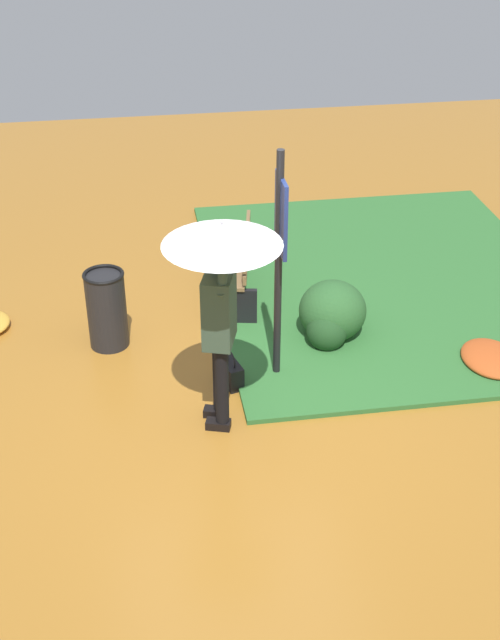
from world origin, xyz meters
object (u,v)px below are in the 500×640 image
handbag (231,373)px  trash_bin (107,309)px  person_with_umbrella (221,274)px  info_sign_post (280,242)px  park_bench (235,265)px

handbag → trash_bin: bearing=-128.3°
person_with_umbrella → info_sign_post: (-0.73, 0.62, -0.11)m
person_with_umbrella → handbag: size_ratio=5.53×
info_sign_post → person_with_umbrella: bearing=-40.5°
person_with_umbrella → trash_bin: 2.15m
park_bench → trash_bin: size_ratio=1.69×
handbag → person_with_umbrella: bearing=-13.9°
info_sign_post → handbag: info_sign_post is taller
info_sign_post → trash_bin: info_sign_post is taller
handbag → park_bench: 1.74m
handbag → trash_bin: size_ratio=0.44×
park_bench → trash_bin: trash_bin is taller
info_sign_post → trash_bin: bearing=-116.8°
park_bench → person_with_umbrella: bearing=-10.6°
info_sign_post → park_bench: info_sign_post is taller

